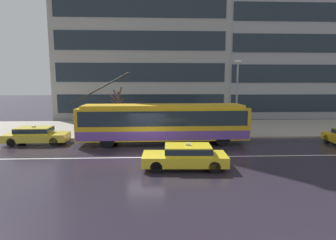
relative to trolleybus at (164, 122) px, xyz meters
name	(u,v)px	position (x,y,z in m)	size (l,w,h in m)	color
ground_plane	(146,152)	(-1.23, -2.64, -1.62)	(160.00, 160.00, 0.00)	#26202C
sidewalk_slab	(149,128)	(-1.23, 6.60, -1.55)	(80.00, 10.00, 0.14)	gray
lane_centre_line	(146,157)	(-1.23, -3.84, -1.62)	(72.00, 0.14, 0.01)	silver
trolleybus	(164,122)	(0.00, 0.00, 0.00)	(13.13, 2.72, 5.31)	gold
taxi_oncoming_near	(186,155)	(1.02, -6.08, -0.92)	(4.59, 2.02, 1.39)	yellow
taxi_queued_behind_bus	(36,135)	(-9.60, 0.37, -0.92)	(4.56, 1.91, 1.39)	gold
pedestrian_at_shelter	(164,115)	(0.12, 3.72, 0.10)	(1.13, 1.13, 2.00)	navy
pedestrian_approaching_curb	(107,117)	(-4.67, 2.51, 0.06)	(1.34, 1.34, 1.97)	black
street_lamp	(237,91)	(6.29, 2.69, 2.25)	(0.60, 0.32, 6.27)	gray
street_tree_bare	(118,109)	(-3.87, 3.98, 0.62)	(1.18, 1.74, 4.06)	brown
office_tower_corner_left	(143,6)	(-2.27, 19.54, 13.38)	(21.54, 13.57, 30.00)	#989693
office_tower_corner_right	(311,48)	(21.11, 18.09, 7.68)	(26.85, 10.41, 18.59)	#94969A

